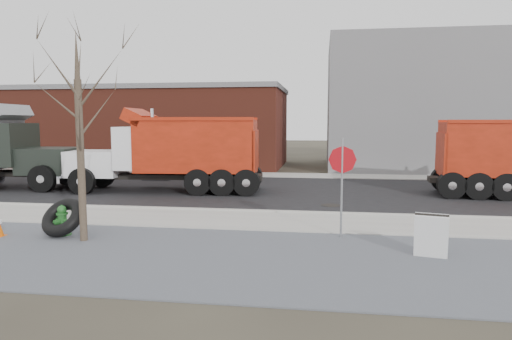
% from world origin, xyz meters
% --- Properties ---
extents(ground, '(120.00, 120.00, 0.00)m').
position_xyz_m(ground, '(0.00, 0.00, 0.00)').
color(ground, '#383328').
rests_on(ground, ground).
extents(gravel_verge, '(60.00, 5.00, 0.03)m').
position_xyz_m(gravel_verge, '(0.00, -3.50, 0.01)').
color(gravel_verge, slate).
rests_on(gravel_verge, ground).
extents(sidewalk, '(60.00, 2.50, 0.06)m').
position_xyz_m(sidewalk, '(0.00, 0.25, 0.03)').
color(sidewalk, '#9E9B93').
rests_on(sidewalk, ground).
extents(curb, '(60.00, 0.15, 0.11)m').
position_xyz_m(curb, '(0.00, 1.55, 0.06)').
color(curb, '#9E9B93').
rests_on(curb, ground).
extents(road, '(60.00, 9.40, 0.02)m').
position_xyz_m(road, '(0.00, 6.30, 0.01)').
color(road, black).
rests_on(road, ground).
extents(far_sidewalk, '(60.00, 2.00, 0.06)m').
position_xyz_m(far_sidewalk, '(0.00, 12.00, 0.03)').
color(far_sidewalk, '#9E9B93').
rests_on(far_sidewalk, ground).
extents(building_grey, '(12.00, 10.00, 8.00)m').
position_xyz_m(building_grey, '(9.00, 18.00, 4.00)').
color(building_grey, slate).
rests_on(building_grey, ground).
extents(building_brick, '(20.20, 8.20, 5.30)m').
position_xyz_m(building_brick, '(-10.00, 17.00, 2.65)').
color(building_brick, maroon).
rests_on(building_brick, ground).
extents(bare_tree, '(3.20, 3.20, 5.20)m').
position_xyz_m(bare_tree, '(-3.20, -2.60, 3.30)').
color(bare_tree, '#382D23').
rests_on(bare_tree, ground).
extents(fire_hydrant, '(0.46, 0.46, 0.82)m').
position_xyz_m(fire_hydrant, '(-4.04, -2.16, 0.38)').
color(fire_hydrant, '#256128').
rests_on(fire_hydrant, ground).
extents(truck_tire, '(1.33, 1.24, 1.04)m').
position_xyz_m(truck_tire, '(-3.99, -2.20, 0.51)').
color(truck_tire, black).
rests_on(truck_tire, ground).
extents(stop_sign, '(0.70, 0.06, 2.59)m').
position_xyz_m(stop_sign, '(3.18, -1.34, 1.77)').
color(stop_sign, gray).
rests_on(stop_sign, ground).
extents(sandwich_board, '(0.78, 0.58, 0.97)m').
position_xyz_m(sandwich_board, '(5.05, -2.83, 0.51)').
color(sandwich_board, white).
rests_on(sandwich_board, ground).
extents(dump_truck_red_b, '(8.31, 2.99, 3.49)m').
position_xyz_m(dump_truck_red_b, '(-3.60, 5.58, 1.78)').
color(dump_truck_red_b, black).
rests_on(dump_truck_red_b, ground).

